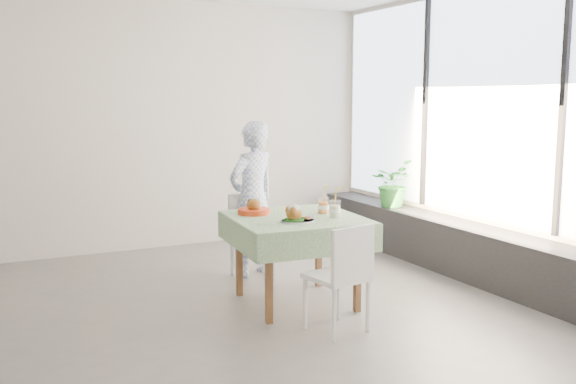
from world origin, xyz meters
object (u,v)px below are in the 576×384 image
main_dish (296,216)px  potted_plant (392,183)px  cafe_table (296,250)px  chair_near (338,298)px  chair_far (252,253)px  diner (252,199)px  juice_cup_orange (323,206)px

main_dish → potted_plant: size_ratio=0.52×
cafe_table → main_dish: bearing=-117.3°
chair_near → chair_far: bearing=90.8°
chair_near → potted_plant: bearing=46.4°
cafe_table → diner: 1.01m
chair_far → potted_plant: size_ratio=1.49×
chair_far → main_dish: main_dish is taller
cafe_table → juice_cup_orange: juice_cup_orange is taller
juice_cup_orange → chair_near: bearing=-111.5°
diner → juice_cup_orange: (0.26, -0.93, 0.05)m
cafe_table → diner: size_ratio=0.74×
cafe_table → diner: bearing=88.9°
chair_near → main_dish: bearing=99.5°
cafe_table → potted_plant: 2.23m
chair_near → juice_cup_orange: 0.98m
chair_near → main_dish: size_ratio=2.90×
diner → main_dish: size_ratio=5.35×
chair_far → cafe_table: bearing=-87.2°
chair_far → potted_plant: potted_plant is taller
chair_near → diner: diner is taller
chair_far → juice_cup_orange: 1.03m
main_dish → diner: bearing=84.0°
chair_far → potted_plant: bearing=11.5°
diner → juice_cup_orange: 0.96m
chair_far → main_dish: size_ratio=2.86×
cafe_table → potted_plant: bearing=33.8°
cafe_table → diner: (0.02, 0.96, 0.29)m
diner → main_dish: (-0.12, -1.17, 0.04)m
cafe_table → potted_plant: size_ratio=2.07×
main_dish → juice_cup_orange: juice_cup_orange is taller
main_dish → juice_cup_orange: size_ratio=1.03×
chair_near → cafe_table: bearing=88.5°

